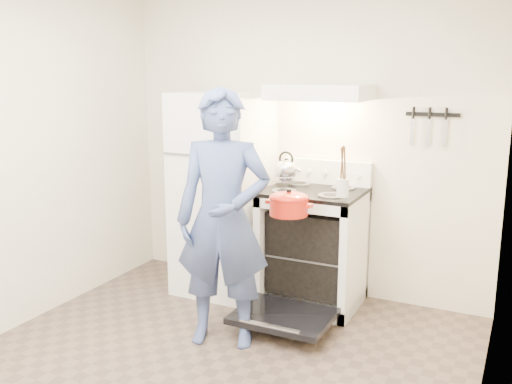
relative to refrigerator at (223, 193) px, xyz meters
The scene contains 15 objects.
floor 1.78m from the refrigerator, 68.20° to the right, with size 3.60×3.60×0.00m, color brown.
back_wall 0.79m from the refrigerator, 31.11° to the left, with size 3.20×0.02×2.50m, color beige.
refrigerator is the anchor object (origin of this frame).
stove_body 0.90m from the refrigerator, ahead, with size 0.76×0.65×0.92m, color white.
cooktop 0.81m from the refrigerator, ahead, with size 0.76×0.65×0.03m, color black.
backsplash 0.89m from the refrigerator, 20.94° to the left, with size 0.76×0.07×0.20m, color white.
oven_door 1.23m from the refrigerator, 35.13° to the right, with size 0.70×0.54×0.04m, color black.
oven_rack 0.91m from the refrigerator, ahead, with size 0.60×0.52×0.01m, color slate.
range_hood 1.19m from the refrigerator, ahead, with size 0.76×0.50×0.12m, color white.
knife_strip 1.81m from the refrigerator, 11.61° to the left, with size 0.40×0.02×0.03m, color black.
pizza_stone 0.93m from the refrigerator, ahead, with size 0.30×0.30×0.02m, color #88674E.
tea_kettle 0.60m from the refrigerator, ahead, with size 0.23×0.19×0.28m, color #B7B7BC, non-canonical shape.
utensil_jar 1.16m from the refrigerator, 11.83° to the right, with size 0.09×0.09×0.13m, color silver.
person 1.00m from the refrigerator, 60.78° to the right, with size 0.65×0.42×1.78m, color navy.
dutch_oven 0.96m from the refrigerator, 31.79° to the right, with size 0.34×0.27×0.23m, color red, non-canonical shape.
Camera 1 is at (1.74, -2.68, 1.89)m, focal length 40.00 mm.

